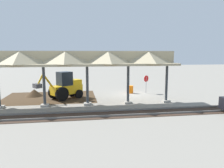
{
  "coord_description": "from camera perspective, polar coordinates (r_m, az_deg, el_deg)",
  "views": [
    {
      "loc": [
        6.13,
        23.88,
        4.69
      ],
      "look_at": [
        2.71,
        2.26,
        1.6
      ],
      "focal_mm": 35.0,
      "sensor_mm": 36.0,
      "label": 1
    }
  ],
  "objects": [
    {
      "name": "dirt_mound",
      "position": [
        25.56,
        -19.61,
        -3.01
      ],
      "size": [
        3.82,
        3.82,
        1.55
      ],
      "primitive_type": "cone",
      "color": "#42301E",
      "rests_on": "ground"
    },
    {
      "name": "ground_plane",
      "position": [
        25.09,
        5.32,
        -2.77
      ],
      "size": [
        120.0,
        120.0,
        0.0
      ],
      "primitive_type": "plane",
      "color": "gray"
    },
    {
      "name": "dirt_work_zone",
      "position": [
        24.37,
        -15.86,
        -3.36
      ],
      "size": [
        9.59,
        7.0,
        0.01
      ],
      "primitive_type": "cube",
      "color": "#42301E",
      "rests_on": "ground"
    },
    {
      "name": "traffic_barrel",
      "position": [
        25.86,
        4.94,
        -1.43
      ],
      "size": [
        0.56,
        0.56,
        0.9
      ],
      "primitive_type": "cylinder",
      "color": "orange",
      "rests_on": "ground"
    },
    {
      "name": "platform_canopy",
      "position": [
        19.82,
        -17.59,
        6.17
      ],
      "size": [
        23.83,
        3.2,
        4.9
      ],
      "color": "#9E998E",
      "rests_on": "ground"
    },
    {
      "name": "backhoe",
      "position": [
        23.01,
        -12.12,
        -0.69
      ],
      "size": [
        4.77,
        3.82,
        2.82
      ],
      "color": "#EAB214",
      "rests_on": "ground"
    },
    {
      "name": "stop_sign",
      "position": [
        25.9,
        8.92,
        0.9
      ],
      "size": [
        0.66,
        0.42,
        2.12
      ],
      "color": "gray",
      "rests_on": "ground"
    },
    {
      "name": "rail_tracks",
      "position": [
        18.01,
        11.33,
        -7.13
      ],
      "size": [
        60.0,
        2.58,
        0.15
      ],
      "color": "slate",
      "rests_on": "ground"
    }
  ]
}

